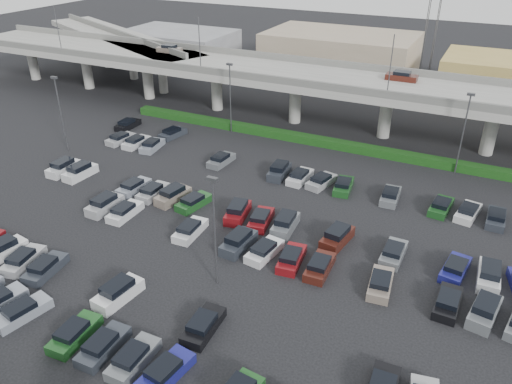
# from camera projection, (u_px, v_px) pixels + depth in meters

# --- Properties ---
(ground) EXTENTS (280.00, 280.00, 0.00)m
(ground) POSITION_uv_depth(u_px,v_px,m) (257.00, 237.00, 49.91)
(ground) COLOR black
(overpass) EXTENTS (150.00, 13.00, 15.80)m
(overpass) POSITION_uv_depth(u_px,v_px,m) (353.00, 86.00, 71.99)
(overpass) COLOR gray
(overpass) RESTS_ON ground
(on_ramp) EXTENTS (50.93, 30.13, 8.80)m
(on_ramp) POSITION_uv_depth(u_px,v_px,m) (119.00, 40.00, 100.79)
(on_ramp) COLOR gray
(on_ramp) RESTS_ON ground
(hedge) EXTENTS (66.00, 1.60, 1.10)m
(hedge) POSITION_uv_depth(u_px,v_px,m) (335.00, 144.00, 69.41)
(hedge) COLOR #103910
(hedge) RESTS_ON ground
(parked_cars) EXTENTS (62.96, 41.66, 1.67)m
(parked_cars) POSITION_uv_depth(u_px,v_px,m) (237.00, 254.00, 46.34)
(parked_cars) COLOR black
(parked_cars) RESTS_ON ground
(light_poles) EXTENTS (66.90, 48.38, 10.30)m
(light_poles) POSITION_uv_depth(u_px,v_px,m) (229.00, 165.00, 50.12)
(light_poles) COLOR #47474B
(light_poles) RESTS_ON ground
(distant_buildings) EXTENTS (138.00, 24.00, 9.00)m
(distant_buildings) POSITION_uv_depth(u_px,v_px,m) (463.00, 70.00, 92.20)
(distant_buildings) COLOR gray
(distant_buildings) RESTS_ON ground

